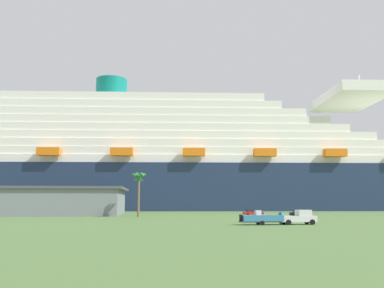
{
  "coord_description": "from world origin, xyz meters",
  "views": [
    {
      "loc": [
        -13.27,
        -84.09,
        3.49
      ],
      "look_at": [
        -9.39,
        44.5,
        21.92
      ],
      "focal_mm": 37.54,
      "sensor_mm": 36.0,
      "label": 1
    }
  ],
  "objects_px": {
    "cruise_ship": "(188,166)",
    "parked_car_red_hatchback": "(253,212)",
    "small_boat_on_trailer": "(267,218)",
    "palm_tree": "(139,181)",
    "parked_car_black_coupe": "(299,213)",
    "pickup_truck": "(299,218)"
  },
  "relations": [
    {
      "from": "palm_tree",
      "to": "parked_car_black_coupe",
      "type": "bearing_deg",
      "value": -1.02
    },
    {
      "from": "small_boat_on_trailer",
      "to": "parked_car_black_coupe",
      "type": "bearing_deg",
      "value": 65.21
    },
    {
      "from": "palm_tree",
      "to": "parked_car_red_hatchback",
      "type": "bearing_deg",
      "value": 12.42
    },
    {
      "from": "small_boat_on_trailer",
      "to": "palm_tree",
      "type": "relative_size",
      "value": 0.85
    },
    {
      "from": "parked_car_black_coupe",
      "to": "pickup_truck",
      "type": "bearing_deg",
      "value": -106.75
    },
    {
      "from": "cruise_ship",
      "to": "parked_car_black_coupe",
      "type": "relative_size",
      "value": 56.39
    },
    {
      "from": "cruise_ship",
      "to": "pickup_truck",
      "type": "height_order",
      "value": "cruise_ship"
    },
    {
      "from": "parked_car_black_coupe",
      "to": "palm_tree",
      "type": "bearing_deg",
      "value": 178.98
    },
    {
      "from": "small_boat_on_trailer",
      "to": "parked_car_black_coupe",
      "type": "height_order",
      "value": "small_boat_on_trailer"
    },
    {
      "from": "cruise_ship",
      "to": "palm_tree",
      "type": "distance_m",
      "value": 71.25
    },
    {
      "from": "cruise_ship",
      "to": "palm_tree",
      "type": "bearing_deg",
      "value": -100.37
    },
    {
      "from": "pickup_truck",
      "to": "parked_car_red_hatchback",
      "type": "height_order",
      "value": "pickup_truck"
    },
    {
      "from": "pickup_truck",
      "to": "small_boat_on_trailer",
      "type": "xyz_separation_m",
      "value": [
        -5.03,
        -0.57,
        -0.09
      ]
    },
    {
      "from": "pickup_truck",
      "to": "parked_car_black_coupe",
      "type": "bearing_deg",
      "value": 73.25
    },
    {
      "from": "pickup_truck",
      "to": "parked_car_red_hatchback",
      "type": "distance_m",
      "value": 36.21
    },
    {
      "from": "cruise_ship",
      "to": "parked_car_red_hatchback",
      "type": "distance_m",
      "value": 67.23
    },
    {
      "from": "parked_car_black_coupe",
      "to": "cruise_ship",
      "type": "bearing_deg",
      "value": 108.68
    },
    {
      "from": "pickup_truck",
      "to": "parked_car_red_hatchback",
      "type": "xyz_separation_m",
      "value": [
        -0.47,
        36.2,
        -0.21
      ]
    },
    {
      "from": "parked_car_red_hatchback",
      "to": "pickup_truck",
      "type": "bearing_deg",
      "value": -89.26
    },
    {
      "from": "pickup_truck",
      "to": "parked_car_red_hatchback",
      "type": "relative_size",
      "value": 1.18
    },
    {
      "from": "cruise_ship",
      "to": "pickup_truck",
      "type": "xyz_separation_m",
      "value": [
        14.79,
        -99.7,
        -16.59
      ]
    },
    {
      "from": "small_boat_on_trailer",
      "to": "parked_car_red_hatchback",
      "type": "bearing_deg",
      "value": 82.93
    }
  ]
}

